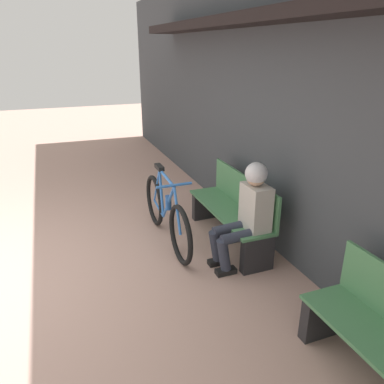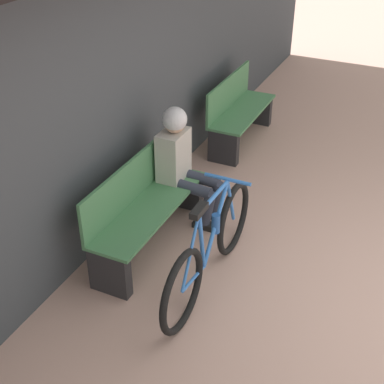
{
  "view_description": "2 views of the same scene",
  "coord_description": "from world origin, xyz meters",
  "views": [
    {
      "loc": [
        3.63,
        0.69,
        2.23
      ],
      "look_at": [
        -0.36,
        2.22,
        0.56
      ],
      "focal_mm": 35.0,
      "sensor_mm": 36.0,
      "label": 1
    },
    {
      "loc": [
        -3.44,
        0.55,
        3.05
      ],
      "look_at": [
        -0.05,
        2.13,
        0.7
      ],
      "focal_mm": 50.0,
      "sensor_mm": 36.0,
      "label": 2
    }
  ],
  "objects": [
    {
      "name": "bicycle",
      "position": [
        -0.28,
        1.86,
        0.36
      ],
      "size": [
        1.71,
        0.4,
        0.9
      ],
      "color": "black",
      "rests_on": "ground_plane"
    },
    {
      "name": "person_seated",
      "position": [
        0.53,
        2.5,
        0.66
      ],
      "size": [
        0.34,
        0.59,
        1.15
      ],
      "color": "#2D3342",
      "rests_on": "ground_plane"
    },
    {
      "name": "park_bench_far",
      "position": [
        2.33,
        2.61,
        0.37
      ],
      "size": [
        1.32,
        0.42,
        0.82
      ],
      "color": "#477F51",
      "rests_on": "ground_plane"
    },
    {
      "name": "park_bench_near",
      "position": [
        -0.01,
        2.61,
        0.38
      ],
      "size": [
        1.5,
        0.42,
        0.82
      ],
      "color": "#477F51",
      "rests_on": "ground_plane"
    },
    {
      "name": "storefront_wall",
      "position": [
        0.0,
        3.02,
        1.66
      ],
      "size": [
        12.0,
        0.56,
        3.2
      ],
      "color": "#3D4247",
      "rests_on": "ground_plane"
    }
  ]
}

